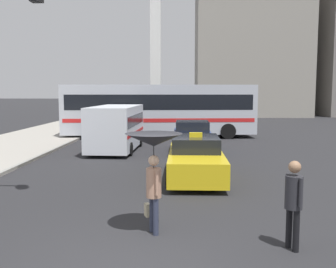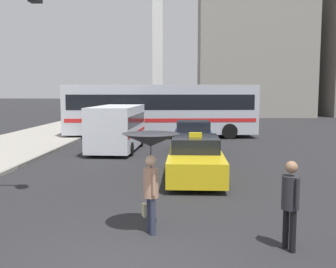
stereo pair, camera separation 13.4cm
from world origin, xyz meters
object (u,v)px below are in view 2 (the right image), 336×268
at_px(ambulance_van, 117,126).
at_px(city_bus, 161,108).
at_px(pedestrian_man, 290,198).
at_px(taxi, 195,159).
at_px(pedestrian_with_umbrella, 151,151).
at_px(sedan_red, 193,138).

height_order(ambulance_van, city_bus, city_bus).
relative_size(city_bus, pedestrian_man, 7.30).
height_order(taxi, pedestrian_with_umbrella, pedestrian_with_umbrella).
bearing_deg(sedan_red, pedestrian_with_umbrella, 84.56).
bearing_deg(pedestrian_man, ambulance_van, -176.12).
xyz_separation_m(sedan_red, pedestrian_with_umbrella, (-1.06, -11.12, 1.06)).
height_order(city_bus, pedestrian_with_umbrella, city_bus).
relative_size(taxi, ambulance_van, 0.92).
height_order(sedan_red, pedestrian_man, pedestrian_man).
height_order(ambulance_van, pedestrian_man, ambulance_van).
relative_size(sedan_red, pedestrian_with_umbrella, 2.01).
height_order(sedan_red, ambulance_van, ambulance_van).
relative_size(ambulance_van, pedestrian_man, 3.08).
bearing_deg(pedestrian_man, pedestrian_with_umbrella, -125.72).
height_order(city_bus, pedestrian_man, city_bus).
xyz_separation_m(pedestrian_with_umbrella, pedestrian_man, (2.66, -0.75, -0.74)).
height_order(pedestrian_with_umbrella, pedestrian_man, pedestrian_with_umbrella).
bearing_deg(pedestrian_man, taxi, 174.74).
bearing_deg(city_bus, ambulance_van, -22.00).
distance_m(city_bus, pedestrian_man, 18.42).
bearing_deg(sedan_red, taxi, 89.78).
distance_m(ambulance_van, pedestrian_man, 13.30).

